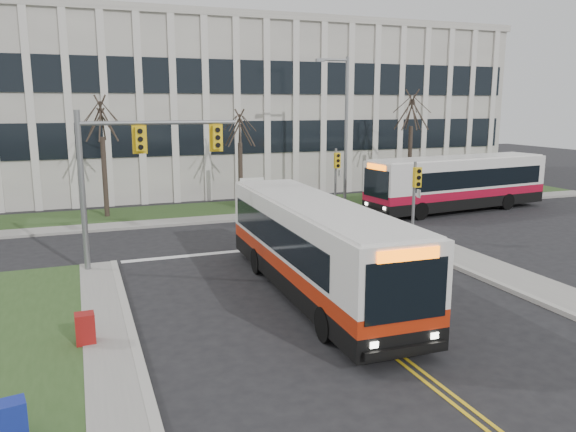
% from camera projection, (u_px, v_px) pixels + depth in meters
% --- Properties ---
extents(ground, '(120.00, 120.00, 0.00)m').
position_uv_depth(ground, '(339.00, 311.00, 17.67)').
color(ground, black).
rests_on(ground, ground).
extents(sidewalk_cross, '(44.00, 1.60, 0.14)m').
position_uv_depth(sidewalk_cross, '(304.00, 213.00, 33.33)').
color(sidewalk_cross, '#9E9B93').
rests_on(sidewalk_cross, ground).
extents(building_lawn, '(44.00, 5.00, 0.12)m').
position_uv_depth(building_lawn, '(287.00, 205.00, 35.91)').
color(building_lawn, '#2E491F').
rests_on(building_lawn, ground).
extents(office_building, '(40.00, 16.00, 12.00)m').
position_uv_depth(office_building, '(236.00, 109.00, 45.76)').
color(office_building, beige).
rests_on(office_building, ground).
extents(mast_arm_signal, '(6.11, 0.38, 6.20)m').
position_uv_depth(mast_arm_signal, '(127.00, 161.00, 21.47)').
color(mast_arm_signal, slate).
rests_on(mast_arm_signal, ground).
extents(signal_pole_near, '(0.34, 0.39, 3.80)m').
position_uv_depth(signal_pole_near, '(415.00, 190.00, 26.00)').
color(signal_pole_near, slate).
rests_on(signal_pole_near, ground).
extents(signal_pole_far, '(0.34, 0.39, 3.80)m').
position_uv_depth(signal_pole_far, '(336.00, 170.00, 33.80)').
color(signal_pole_far, slate).
rests_on(signal_pole_far, ground).
extents(streetlight, '(2.15, 0.25, 9.20)m').
position_uv_depth(streetlight, '(344.00, 124.00, 34.30)').
color(streetlight, slate).
rests_on(streetlight, ground).
extents(directory_sign, '(1.50, 0.12, 2.00)m').
position_uv_depth(directory_sign, '(252.00, 191.00, 34.37)').
color(directory_sign, slate).
rests_on(directory_sign, ground).
extents(tree_left, '(1.80, 1.80, 7.70)m').
position_uv_depth(tree_left, '(101.00, 121.00, 31.04)').
color(tree_left, '#42352B').
rests_on(tree_left, ground).
extents(tree_mid, '(1.80, 1.80, 6.82)m').
position_uv_depth(tree_mid, '(240.00, 130.00, 34.11)').
color(tree_mid, '#42352B').
rests_on(tree_mid, ground).
extents(tree_right, '(1.80, 1.80, 8.25)m').
position_uv_depth(tree_right, '(412.00, 112.00, 37.87)').
color(tree_right, '#42352B').
rests_on(tree_right, ground).
extents(bus_main, '(2.86, 11.87, 3.15)m').
position_uv_depth(bus_main, '(315.00, 250.00, 18.95)').
color(bus_main, silver).
rests_on(bus_main, ground).
extents(bus_cross, '(12.31, 3.99, 3.22)m').
position_uv_depth(bus_cross, '(457.00, 185.00, 34.10)').
color(bus_cross, silver).
rests_on(bus_cross, ground).
extents(newspaper_box_blue, '(0.57, 0.53, 0.95)m').
position_uv_depth(newspaper_box_blue, '(13.00, 425.00, 10.55)').
color(newspaper_box_blue, navy).
rests_on(newspaper_box_blue, ground).
extents(newspaper_box_red, '(0.51, 0.46, 0.95)m').
position_uv_depth(newspaper_box_red, '(85.00, 330.00, 14.95)').
color(newspaper_box_red, maroon).
rests_on(newspaper_box_red, ground).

